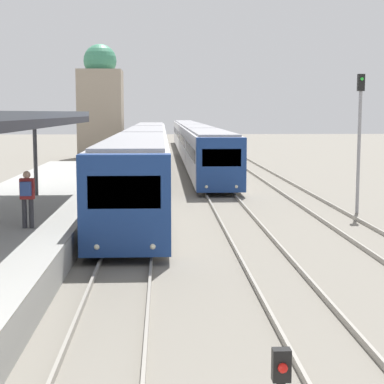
# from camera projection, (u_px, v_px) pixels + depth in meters

# --- Properties ---
(person_on_platform) EXTENTS (0.40, 0.40, 1.66)m
(person_on_platform) POSITION_uv_depth(u_px,v_px,m) (27.00, 194.00, 18.50)
(person_on_platform) COLOR #2D2D33
(person_on_platform) RESTS_ON station_platform
(train_near) EXTENTS (2.58, 48.26, 3.22)m
(train_near) POSITION_uv_depth(u_px,v_px,m) (146.00, 150.00, 41.39)
(train_near) COLOR navy
(train_near) RESTS_ON ground_plane
(train_far) EXTENTS (2.51, 58.58, 3.11)m
(train_far) POSITION_uv_depth(u_px,v_px,m) (193.00, 139.00, 60.71)
(train_far) COLOR navy
(train_far) RESTS_ON ground_plane
(signal_mast_far) EXTENTS (0.28, 0.29, 5.81)m
(signal_mast_far) POSITION_uv_depth(u_px,v_px,m) (360.00, 128.00, 26.74)
(signal_mast_far) COLOR gray
(signal_mast_far) RESTS_ON ground_plane
(distant_domed_building) EXTENTS (4.00, 4.00, 10.41)m
(distant_domed_building) POSITION_uv_depth(u_px,v_px,m) (101.00, 105.00, 59.02)
(distant_domed_building) COLOR gray
(distant_domed_building) RESTS_ON ground_plane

